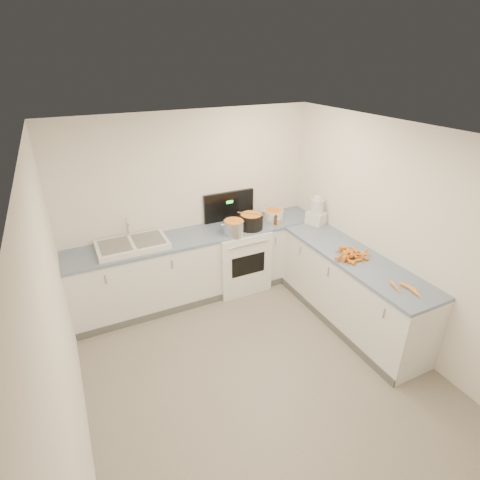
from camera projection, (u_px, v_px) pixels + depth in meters
name	position (u px, v px, depth m)	size (l,w,h in m)	color
floor	(259.00, 372.00, 4.07)	(3.50, 4.00, 0.00)	gray
ceiling	(267.00, 139.00, 2.96)	(3.50, 4.00, 0.00)	white
wall_back	(192.00, 205.00, 5.12)	(3.50, 2.50, 0.00)	white
wall_front	(453.00, 460.00, 1.91)	(3.50, 2.50, 0.00)	white
wall_left	(60.00, 327.00, 2.83)	(4.00, 2.50, 0.00)	white
wall_right	(399.00, 238.00, 4.20)	(4.00, 2.50, 0.00)	white
counter_back	(202.00, 264.00, 5.23)	(3.50, 0.62, 0.94)	white
counter_right	(351.00, 289.00, 4.67)	(0.62, 2.20, 0.94)	white
stove	(238.00, 256.00, 5.43)	(0.76, 0.65, 1.36)	white
sink	(132.00, 245.00, 4.65)	(0.86, 0.52, 0.31)	white
steel_pot	(234.00, 228.00, 4.99)	(0.29, 0.29, 0.21)	silver
black_pot	(251.00, 222.00, 5.13)	(0.32, 0.32, 0.23)	black
wooden_spoon	(251.00, 214.00, 5.08)	(0.02, 0.02, 0.39)	#AD7A47
mixing_bowl	(273.00, 214.00, 5.46)	(0.29, 0.29, 0.13)	white
extract_bottle	(276.00, 220.00, 5.27)	(0.05, 0.05, 0.12)	#593319
spice_jar	(278.00, 222.00, 5.28)	(0.05, 0.05, 0.08)	#E5B266
food_processor	(316.00, 212.00, 5.24)	(0.27, 0.30, 0.41)	white
carrot_pile	(351.00, 254.00, 4.44)	(0.46, 0.42, 0.08)	orange
peeled_carrots	(408.00, 289.00, 3.80)	(0.21, 0.36, 0.04)	orange
peelings	(115.00, 244.00, 4.58)	(0.25, 0.28, 0.01)	tan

